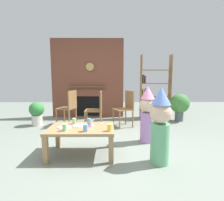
{
  "coord_description": "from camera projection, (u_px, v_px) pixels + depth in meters",
  "views": [
    {
      "loc": [
        0.12,
        -3.01,
        1.22
      ],
      "look_at": [
        0.15,
        0.4,
        0.79
      ],
      "focal_mm": 28.75,
      "sensor_mm": 36.0,
      "label": 1
    }
  ],
  "objects": [
    {
      "name": "ground_plane",
      "position": [
        104.0,
        148.0,
        3.14
      ],
      "size": [
        12.0,
        12.0,
        0.0
      ],
      "primitive_type": "plane",
      "color": "gray"
    },
    {
      "name": "brick_fireplace_feature",
      "position": [
        88.0,
        79.0,
        5.56
      ],
      "size": [
        2.2,
        0.28,
        2.4
      ],
      "color": "brown",
      "rests_on": "ground_plane"
    },
    {
      "name": "bookshelf",
      "position": [
        153.0,
        90.0,
        5.42
      ],
      "size": [
        0.9,
        0.28,
        1.9
      ],
      "color": "olive",
      "rests_on": "ground_plane"
    },
    {
      "name": "coffee_table",
      "position": [
        81.0,
        131.0,
        2.82
      ],
      "size": [
        1.02,
        0.7,
        0.45
      ],
      "color": "#9E7A51",
      "rests_on": "ground_plane"
    },
    {
      "name": "paper_cup_near_left",
      "position": [
        86.0,
        128.0,
        2.59
      ],
      "size": [
        0.07,
        0.07,
        0.1
      ],
      "primitive_type": "cylinder",
      "color": "#669EE0",
      "rests_on": "coffee_table"
    },
    {
      "name": "paper_cup_near_right",
      "position": [
        65.0,
        127.0,
        2.62
      ],
      "size": [
        0.07,
        0.07,
        0.1
      ],
      "primitive_type": "cylinder",
      "color": "#8CD18C",
      "rests_on": "coffee_table"
    },
    {
      "name": "paper_cup_center",
      "position": [
        74.0,
        121.0,
        3.02
      ],
      "size": [
        0.06,
        0.06,
        0.1
      ],
      "primitive_type": "cylinder",
      "color": "#8CD18C",
      "rests_on": "coffee_table"
    },
    {
      "name": "paper_cup_far_left",
      "position": [
        110.0,
        128.0,
        2.61
      ],
      "size": [
        0.07,
        0.07,
        0.11
      ],
      "primitive_type": "cylinder",
      "color": "#F2CC4C",
      "rests_on": "coffee_table"
    },
    {
      "name": "paper_cup_far_right",
      "position": [
        89.0,
        121.0,
        2.98
      ],
      "size": [
        0.06,
        0.06,
        0.1
      ],
      "primitive_type": "cylinder",
      "color": "#669EE0",
      "rests_on": "coffee_table"
    },
    {
      "name": "paper_plate_front",
      "position": [
        64.0,
        127.0,
        2.8
      ],
      "size": [
        0.2,
        0.2,
        0.01
      ],
      "primitive_type": "cylinder",
      "color": "white",
      "rests_on": "coffee_table"
    },
    {
      "name": "paper_plate_rear",
      "position": [
        79.0,
        126.0,
        2.88
      ],
      "size": [
        0.2,
        0.2,
        0.01
      ],
      "primitive_type": "cylinder",
      "color": "white",
      "rests_on": "coffee_table"
    },
    {
      "name": "birthday_cake_slice",
      "position": [
        91.0,
        124.0,
        2.84
      ],
      "size": [
        0.1,
        0.1,
        0.08
      ],
      "primitive_type": "cone",
      "color": "pink",
      "rests_on": "coffee_table"
    },
    {
      "name": "table_fork",
      "position": [
        100.0,
        123.0,
        3.04
      ],
      "size": [
        0.13,
        0.1,
        0.01
      ],
      "primitive_type": "cube",
      "rotation": [
        0.0,
        0.0,
        2.56
      ],
      "color": "silver",
      "rests_on": "coffee_table"
    },
    {
      "name": "child_with_cone_hat",
      "position": [
        160.0,
        124.0,
        2.51
      ],
      "size": [
        0.3,
        0.3,
        1.09
      ],
      "rotation": [
        0.0,
        0.0,
        2.88
      ],
      "color": "#66B27F",
      "rests_on": "ground_plane"
    },
    {
      "name": "child_in_pink",
      "position": [
        147.0,
        113.0,
        3.37
      ],
      "size": [
        0.29,
        0.29,
        1.06
      ],
      "rotation": [
        0.0,
        0.0,
        -2.69
      ],
      "color": "#B27FCC",
      "rests_on": "ground_plane"
    },
    {
      "name": "dining_chair_left",
      "position": [
        69.0,
        106.0,
        4.58
      ],
      "size": [
        0.5,
        0.5,
        0.9
      ],
      "rotation": [
        0.0,
        0.0,
        2.84
      ],
      "color": "olive",
      "rests_on": "ground_plane"
    },
    {
      "name": "dining_chair_middle",
      "position": [
        97.0,
        107.0,
        4.31
      ],
      "size": [
        0.4,
        0.4,
        0.9
      ],
      "rotation": [
        0.0,
        0.0,
        3.15
      ],
      "color": "olive",
      "rests_on": "ground_plane"
    },
    {
      "name": "dining_chair_right",
      "position": [
        126.0,
        106.0,
        4.49
      ],
      "size": [
        0.53,
        0.53,
        0.9
      ],
      "rotation": [
        0.0,
        0.0,
        3.56
      ],
      "color": "olive",
      "rests_on": "ground_plane"
    },
    {
      "name": "potted_plant_tall",
      "position": [
        180.0,
        105.0,
        5.06
      ],
      "size": [
        0.54,
        0.54,
        0.77
      ],
      "color": "#4C5660",
      "rests_on": "ground_plane"
    },
    {
      "name": "potted_plant_short",
      "position": [
        37.0,
        112.0,
        4.58
      ],
      "size": [
        0.37,
        0.37,
        0.61
      ],
      "color": "beige",
      "rests_on": "ground_plane"
    }
  ]
}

